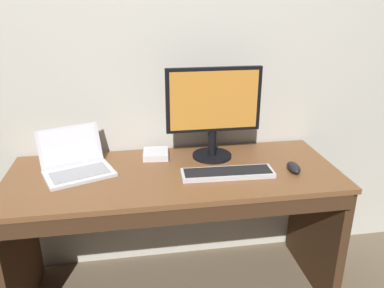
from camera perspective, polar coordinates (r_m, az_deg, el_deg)
The scene contains 6 objects.
desk at distance 1.98m, azimuth -2.51°, elevation -10.09°, with size 1.61×0.63×0.73m.
laptop_silver at distance 1.95m, azimuth -16.72°, elevation -3.07°, with size 0.39×0.37×0.20m.
external_monitor at distance 1.96m, azimuth 3.20°, elevation 5.29°, with size 0.48×0.21×0.48m.
wired_keyboard at distance 1.85m, azimuth 5.28°, elevation -4.31°, with size 0.45×0.14×0.02m.
computer_mouse at distance 1.95m, azimuth 14.85°, elevation -3.37°, with size 0.06×0.12×0.04m, color black.
external_drive_box at distance 2.06m, azimuth -5.39°, elevation -1.49°, with size 0.13×0.14×0.03m, color silver.
Camera 1 is at (-0.18, -1.69, 1.54)m, focal length 35.97 mm.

